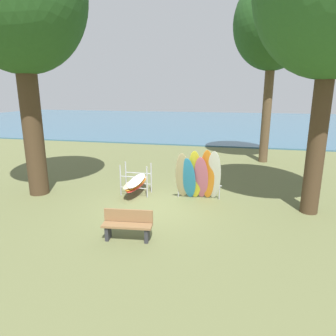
% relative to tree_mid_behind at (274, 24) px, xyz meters
% --- Properties ---
extents(ground_plane, '(80.00, 80.00, 0.00)m').
position_rel_tree_mid_behind_xyz_m(ground_plane, '(-4.37, -8.35, -7.51)').
color(ground_plane, '#60663D').
extents(lake_water, '(80.00, 36.00, 0.10)m').
position_rel_tree_mid_behind_xyz_m(lake_water, '(-4.37, 22.16, -7.46)').
color(lake_water, '#38607A').
rests_on(lake_water, ground).
extents(tree_mid_behind, '(4.27, 4.27, 10.04)m').
position_rel_tree_mid_behind_xyz_m(tree_mid_behind, '(0.00, 0.00, 0.00)').
color(tree_mid_behind, brown).
rests_on(tree_mid_behind, ground).
extents(leaning_board_pile, '(1.77, 1.10, 2.07)m').
position_rel_tree_mid_behind_xyz_m(leaning_board_pile, '(-2.94, -7.42, -6.54)').
color(leaning_board_pile, '#C6B289').
rests_on(leaning_board_pile, ground).
extents(board_storage_rack, '(1.15, 2.13, 1.25)m').
position_rel_tree_mid_behind_xyz_m(board_storage_rack, '(-5.49, -7.14, -7.01)').
color(board_storage_rack, '#9EA0A5').
rests_on(board_storage_rack, ground).
extents(park_bench, '(1.44, 0.55, 0.85)m').
position_rel_tree_mid_behind_xyz_m(park_bench, '(-4.48, -10.89, -7.06)').
color(park_bench, '#2D2D33').
rests_on(park_bench, ground).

